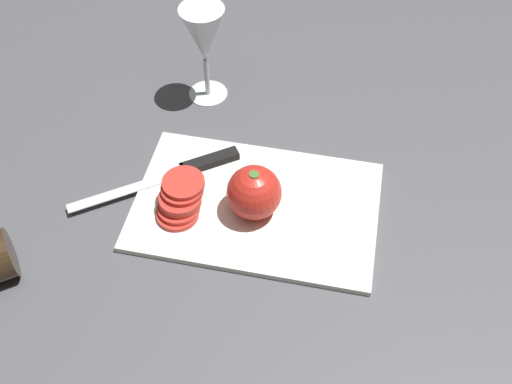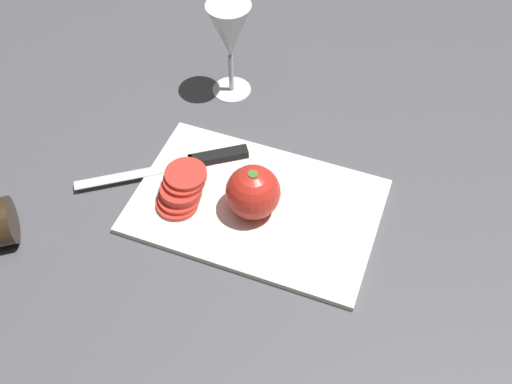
% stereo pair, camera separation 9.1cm
% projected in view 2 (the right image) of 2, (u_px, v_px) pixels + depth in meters
% --- Properties ---
extents(ground_plane, '(3.00, 3.00, 0.00)m').
position_uv_depth(ground_plane, '(199.00, 208.00, 0.95)').
color(ground_plane, '#4C4C51').
extents(cutting_board, '(0.38, 0.25, 0.01)m').
position_uv_depth(cutting_board, '(256.00, 206.00, 0.94)').
color(cutting_board, silver).
rests_on(cutting_board, ground_plane).
extents(wine_glass, '(0.08, 0.08, 0.18)m').
position_uv_depth(wine_glass, '(229.00, 34.00, 1.02)').
color(wine_glass, silver).
rests_on(wine_glass, ground_plane).
extents(whole_tomato, '(0.08, 0.08, 0.08)m').
position_uv_depth(whole_tomato, '(253.00, 192.00, 0.90)').
color(whole_tomato, red).
rests_on(whole_tomato, cutting_board).
extents(knife, '(0.25, 0.18, 0.01)m').
position_uv_depth(knife, '(201.00, 160.00, 0.99)').
color(knife, silver).
rests_on(knife, cutting_board).
extents(tomato_slice_stack_near, '(0.07, 0.10, 0.05)m').
position_uv_depth(tomato_slice_stack_near, '(182.00, 189.00, 0.93)').
color(tomato_slice_stack_near, red).
rests_on(tomato_slice_stack_near, cutting_board).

